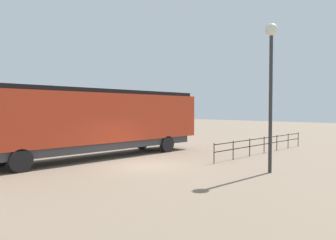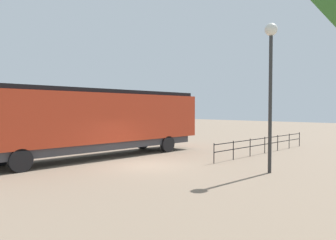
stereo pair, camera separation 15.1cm
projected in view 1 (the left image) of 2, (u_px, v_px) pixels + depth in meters
name	position (u px, v px, depth m)	size (l,w,h in m)	color
ground_plane	(147.00, 165.00, 16.46)	(120.00, 120.00, 0.00)	#84705B
locomotive	(102.00, 119.00, 19.24)	(2.90, 15.05, 4.09)	red
lamp_post	(271.00, 64.00, 14.40)	(0.57, 0.57, 6.82)	#2D2D2D
platform_fence	(264.00, 142.00, 20.93)	(0.05, 11.20, 1.10)	black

